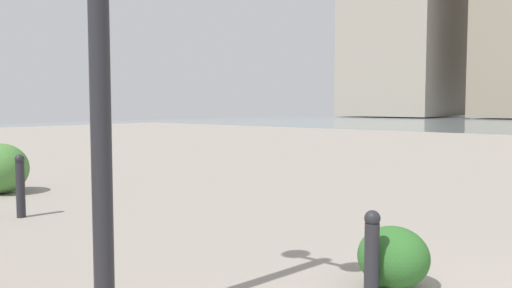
{
  "coord_description": "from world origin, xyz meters",
  "views": [
    {
      "loc": [
        0.25,
        2.96,
        1.57
      ],
      "look_at": [
        7.97,
        -6.22,
        0.67
      ],
      "focal_mm": 37.67,
      "sensor_mm": 36.0,
      "label": 1
    }
  ],
  "objects": [
    {
      "name": "bollard_near",
      "position": [
        2.26,
        -0.88,
        0.38
      ],
      "size": [
        0.13,
        0.13,
        0.72
      ],
      "color": "#232328",
      "rests_on": "ground"
    },
    {
      "name": "bollard_mid",
      "position": [
        7.45,
        -0.56,
        0.46
      ],
      "size": [
        0.13,
        0.13,
        0.88
      ],
      "color": "#232328",
      "rests_on": "ground"
    },
    {
      "name": "shrub_low",
      "position": [
        9.69,
        -1.3,
        0.44
      ],
      "size": [
        1.03,
        0.93,
        0.88
      ],
      "color": "#477F38",
      "rests_on": "ground"
    },
    {
      "name": "shrub_wide",
      "position": [
        2.24,
        -1.23,
        0.26
      ],
      "size": [
        0.62,
        0.56,
        0.53
      ],
      "color": "#2D6628",
      "rests_on": "ground"
    }
  ]
}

